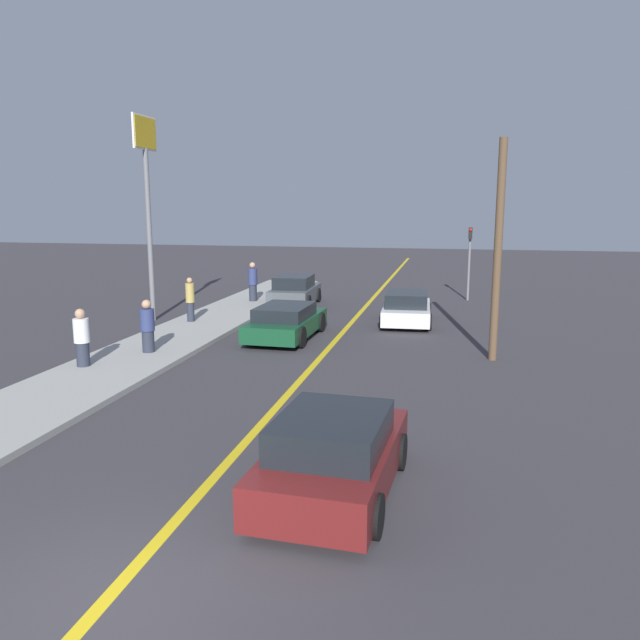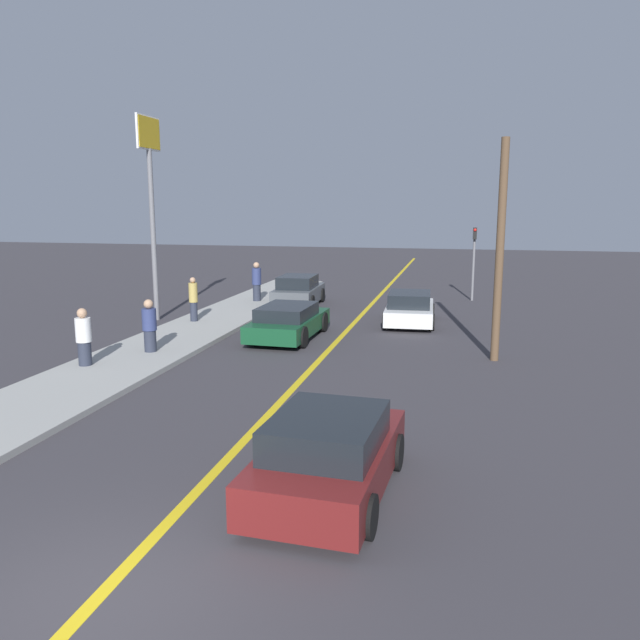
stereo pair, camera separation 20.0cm
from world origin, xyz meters
name	(u,v)px [view 2 (the right image)]	position (x,y,z in m)	size (l,w,h in m)	color
ground_plane	(95,601)	(0.00, 0.00, 0.00)	(120.00, 120.00, 0.00)	#38353A
road_center_line	(355,322)	(0.00, 18.00, 0.00)	(0.20, 60.00, 0.01)	gold
sidewalk_left	(194,331)	(-5.38, 14.75, 0.07)	(2.97, 29.51, 0.15)	#9E9E99
car_near_right_lane	(329,455)	(2.12, 3.32, 0.66)	(2.15, 3.96, 1.39)	maroon
car_ahead_center	(288,321)	(-1.75, 14.59, 0.60)	(2.09, 4.42, 1.19)	#144728
car_far_distant	(410,309)	(2.13, 18.20, 0.61)	(2.06, 3.99, 1.26)	silver
car_parked_left_lot	(298,291)	(-3.23, 21.52, 0.67)	(1.99, 3.87, 1.40)	#4C5156
pedestrian_near_curb	(84,337)	(-6.17, 9.23, 0.95)	(0.43, 0.43, 1.63)	#282D3D
pedestrian_mid_group	(150,326)	(-5.18, 11.16, 0.94)	(0.43, 0.43, 1.62)	#282D3D
pedestrian_far_standing	(193,299)	(-5.98, 16.15, 1.00)	(0.34, 0.34, 1.70)	#282D3D
pedestrian_by_sign	(257,282)	(-5.25, 21.54, 1.04)	(0.43, 0.43, 1.81)	#282D3D
traffic_light	(474,255)	(4.58, 24.81, 2.19)	(0.18, 0.40, 3.51)	slate
roadside_sign	(150,174)	(-7.88, 16.77, 5.74)	(0.20, 1.75, 7.93)	slate
utility_pole	(500,252)	(5.12, 12.99, 3.24)	(0.24, 0.24, 6.47)	brown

